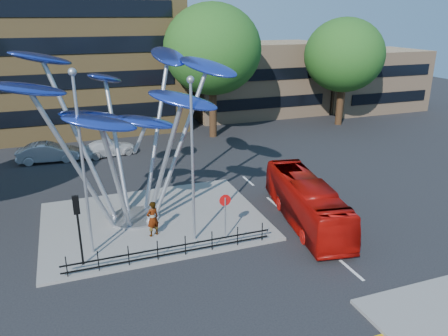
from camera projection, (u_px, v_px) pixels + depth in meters
name	position (u px, v px, depth m)	size (l,w,h in m)	color
ground	(203.00, 275.00, 19.62)	(120.00, 120.00, 0.00)	black
traffic_island	(154.00, 221.00, 24.58)	(12.00, 9.00, 0.15)	slate
low_building_near	(256.00, 79.00, 50.02)	(15.00, 8.00, 8.00)	tan
low_building_far	(368.00, 80.00, 52.97)	(12.00, 8.00, 7.00)	tan
tree_right	(212.00, 50.00, 38.99)	(8.80, 8.80, 12.11)	black
tree_far	(344.00, 55.00, 43.85)	(8.00, 8.00, 10.81)	black
leaf_sculpture	(124.00, 100.00, 22.55)	(12.72, 9.54, 9.51)	#9EA0A5
street_lamp_left	(81.00, 150.00, 19.46)	(0.36, 0.36, 8.80)	#9EA0A5
street_lamp_right	(192.00, 147.00, 20.73)	(0.36, 0.36, 8.30)	#9EA0A5
traffic_light_island	(77.00, 216.00, 19.33)	(0.28, 0.18, 3.42)	black
no_entry_sign_island	(225.00, 209.00, 21.89)	(0.60, 0.10, 2.45)	#9EA0A5
pedestrian_railing_front	(172.00, 250.00, 20.61)	(10.00, 0.06, 1.00)	black
red_bus	(306.00, 201.00, 24.18)	(2.10, 8.99, 2.50)	#A90C07
pedestrian	(153.00, 219.00, 22.47)	(0.70, 0.46, 1.91)	gray
parked_car_mid	(48.00, 152.00, 34.30)	(1.63, 4.67, 1.54)	#A3A6AA
parked_car_right	(109.00, 148.00, 35.91)	(1.82, 4.46, 1.30)	silver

